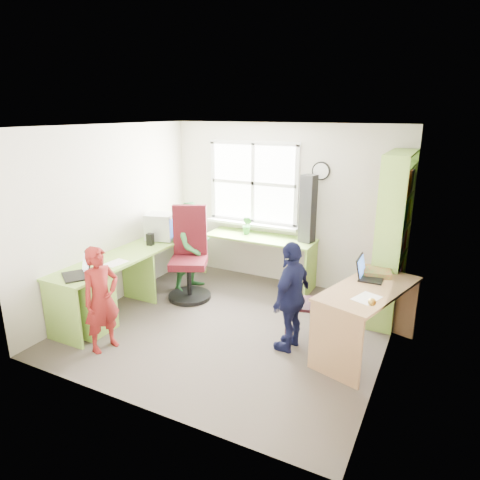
{
  "coord_description": "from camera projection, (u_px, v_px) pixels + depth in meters",
  "views": [
    {
      "loc": [
        2.25,
        -4.19,
        2.56
      ],
      "look_at": [
        0.0,
        0.25,
        1.05
      ],
      "focal_mm": 32.0,
      "sensor_mm": 36.0,
      "label": 1
    }
  ],
  "objects": [
    {
      "name": "room",
      "position": [
        235.0,
        230.0,
        5.02
      ],
      "size": [
        3.64,
        3.44,
        2.44
      ],
      "color": "#483F38",
      "rests_on": "ground"
    },
    {
      "name": "speaker_a",
      "position": [
        150.0,
        239.0,
        5.97
      ],
      "size": [
        0.1,
        0.1,
        0.17
      ],
      "rotation": [
        0.0,
        0.0,
        0.16
      ],
      "color": "black",
      "rests_on": "l_desk"
    },
    {
      "name": "paper_b",
      "position": [
        367.0,
        298.0,
        4.24
      ],
      "size": [
        0.29,
        0.34,
        0.0
      ],
      "rotation": [
        0.0,
        0.0,
        -0.35
      ],
      "color": "white",
      "rests_on": "right_desk"
    },
    {
      "name": "person_green",
      "position": [
        193.0,
        246.0,
        6.25
      ],
      "size": [
        0.63,
        0.73,
        1.31
      ],
      "primitive_type": "imported",
      "rotation": [
        0.0,
        0.0,
        1.34
      ],
      "color": "#327D3A",
      "rests_on": "ground"
    },
    {
      "name": "laptop_right",
      "position": [
        367.0,
        273.0,
        4.76
      ],
      "size": [
        0.29,
        0.35,
        0.24
      ],
      "rotation": [
        0.0,
        0.0,
        1.59
      ],
      "color": "black",
      "rests_on": "right_desk"
    },
    {
      "name": "paper_a",
      "position": [
        116.0,
        263.0,
        5.29
      ],
      "size": [
        0.22,
        0.3,
        0.0
      ],
      "rotation": [
        0.0,
        0.0,
        -0.1
      ],
      "color": "white",
      "rests_on": "l_desk"
    },
    {
      "name": "game_box",
      "position": [
        377.0,
        272.0,
        4.86
      ],
      "size": [
        0.35,
        0.35,
        0.06
      ],
      "rotation": [
        0.0,
        0.0,
        0.19
      ],
      "color": "red",
      "rests_on": "right_desk"
    },
    {
      "name": "potted_plant",
      "position": [
        247.0,
        225.0,
        6.48
      ],
      "size": [
        0.19,
        0.17,
        0.28
      ],
      "primitive_type": "imported",
      "rotation": [
        0.0,
        0.0,
        -0.34
      ],
      "color": "#317C36",
      "rests_on": "l_desk"
    },
    {
      "name": "laptop_left",
      "position": [
        80.0,
        271.0,
        4.86
      ],
      "size": [
        0.46,
        0.44,
        0.24
      ],
      "rotation": [
        0.0,
        0.0,
        -0.6
      ],
      "color": "black",
      "rests_on": "l_desk"
    },
    {
      "name": "person_red",
      "position": [
        101.0,
        299.0,
        4.64
      ],
      "size": [
        0.38,
        0.49,
        1.19
      ],
      "primitive_type": "imported",
      "rotation": [
        0.0,
        0.0,
        1.34
      ],
      "color": "maroon",
      "rests_on": "ground"
    },
    {
      "name": "l_desk",
      "position": [
        130.0,
        282.0,
        5.48
      ],
      "size": [
        2.38,
        2.95,
        0.75
      ],
      "color": "#9ED254",
      "rests_on": "ground"
    },
    {
      "name": "crt_monitor",
      "position": [
        161.0,
        227.0,
        6.2
      ],
      "size": [
        0.47,
        0.44,
        0.39
      ],
      "rotation": [
        0.0,
        0.0,
        0.26
      ],
      "color": "silver",
      "rests_on": "l_desk"
    },
    {
      "name": "right_desk",
      "position": [
        368.0,
        306.0,
        4.57
      ],
      "size": [
        0.97,
        1.46,
        0.77
      ],
      "rotation": [
        0.0,
        0.0,
        -0.28
      ],
      "color": "tan",
      "rests_on": "ground"
    },
    {
      "name": "bookshelf",
      "position": [
        393.0,
        242.0,
        5.3
      ],
      "size": [
        0.3,
        1.02,
        2.1
      ],
      "color": "#9ED254",
      "rests_on": "ground"
    },
    {
      "name": "person_navy",
      "position": [
        292.0,
        296.0,
        4.65
      ],
      "size": [
        0.39,
        0.76,
        1.25
      ],
      "primitive_type": "imported",
      "rotation": [
        0.0,
        0.0,
        -1.69
      ],
      "color": "#121539",
      "rests_on": "ground"
    },
    {
      "name": "cd_tower",
      "position": [
        308.0,
        209.0,
        6.01
      ],
      "size": [
        0.22,
        0.21,
        0.96
      ],
      "rotation": [
        0.0,
        0.0,
        -0.21
      ],
      "color": "black",
      "rests_on": "l_desk"
    },
    {
      "name": "speaker_b",
      "position": [
        167.0,
        232.0,
        6.34
      ],
      "size": [
        0.1,
        0.1,
        0.17
      ],
      "rotation": [
        0.0,
        0.0,
        -0.13
      ],
      "color": "black",
      "rests_on": "l_desk"
    },
    {
      "name": "wooden_chair",
      "position": [
        297.0,
        298.0,
        4.93
      ],
      "size": [
        0.47,
        0.47,
        0.9
      ],
      "rotation": [
        0.0,
        0.0,
        0.24
      ],
      "color": "#341119",
      "rests_on": "ground"
    },
    {
      "name": "swivel_chair",
      "position": [
        189.0,
        259.0,
        6.01
      ],
      "size": [
        0.8,
        0.8,
        1.3
      ],
      "rotation": [
        0.0,
        0.0,
        0.44
      ],
      "color": "black",
      "rests_on": "ground"
    }
  ]
}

